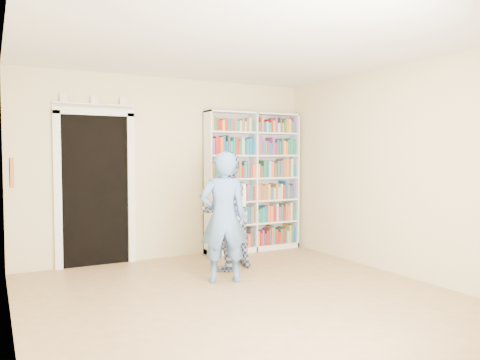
{
  "coord_description": "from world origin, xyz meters",
  "views": [
    {
      "loc": [
        -2.38,
        -4.21,
        1.54
      ],
      "look_at": [
        0.35,
        0.9,
        1.24
      ],
      "focal_mm": 35.0,
      "sensor_mm": 36.0,
      "label": 1
    }
  ],
  "objects": [
    {
      "name": "floor",
      "position": [
        0.0,
        0.0,
        0.0
      ],
      "size": [
        5.0,
        5.0,
        0.0
      ],
      "primitive_type": "plane",
      "color": "#967348",
      "rests_on": "ground"
    },
    {
      "name": "ceiling",
      "position": [
        0.0,
        0.0,
        2.7
      ],
      "size": [
        5.0,
        5.0,
        0.0
      ],
      "primitive_type": "plane",
      "rotation": [
        3.14,
        0.0,
        0.0
      ],
      "color": "white",
      "rests_on": "wall_back"
    },
    {
      "name": "wall_back",
      "position": [
        0.0,
        2.5,
        1.35
      ],
      "size": [
        4.5,
        0.0,
        4.5
      ],
      "primitive_type": "plane",
      "rotation": [
        1.57,
        0.0,
        0.0
      ],
      "color": "beige",
      "rests_on": "floor"
    },
    {
      "name": "wall_left",
      "position": [
        -2.25,
        0.0,
        1.35
      ],
      "size": [
        0.0,
        5.0,
        5.0
      ],
      "primitive_type": "plane",
      "rotation": [
        1.57,
        0.0,
        1.57
      ],
      "color": "beige",
      "rests_on": "floor"
    },
    {
      "name": "wall_right",
      "position": [
        2.25,
        0.0,
        1.35
      ],
      "size": [
        0.0,
        5.0,
        5.0
      ],
      "primitive_type": "plane",
      "rotation": [
        1.57,
        0.0,
        -1.57
      ],
      "color": "beige",
      "rests_on": "floor"
    },
    {
      "name": "bookshelf",
      "position": [
        1.35,
        2.34,
        1.13
      ],
      "size": [
        1.62,
        0.3,
        2.23
      ],
      "rotation": [
        0.0,
        0.0,
        0.14
      ],
      "color": "white",
      "rests_on": "floor"
    },
    {
      "name": "doorway",
      "position": [
        -1.1,
        2.48,
        1.18
      ],
      "size": [
        1.1,
        0.08,
        2.43
      ],
      "color": "black",
      "rests_on": "floor"
    },
    {
      "name": "wall_art",
      "position": [
        -2.23,
        0.2,
        1.4
      ],
      "size": [
        0.03,
        0.25,
        0.25
      ],
      "primitive_type": "cube",
      "color": "maroon",
      "rests_on": "wall_left"
    },
    {
      "name": "man_blue",
      "position": [
        0.1,
        0.86,
        0.79
      ],
      "size": [
        0.66,
        0.53,
        1.59
      ],
      "primitive_type": "imported",
      "rotation": [
        0.0,
        0.0,
        2.86
      ],
      "color": "#537FBA",
      "rests_on": "floor"
    },
    {
      "name": "man_plaid",
      "position": [
        0.4,
        1.42,
        0.79
      ],
      "size": [
        0.9,
        0.78,
        1.58
      ],
      "primitive_type": "imported",
      "rotation": [
        0.0,
        0.0,
        3.41
      ],
      "color": "navy",
      "rests_on": "floor"
    },
    {
      "name": "paper_sheet",
      "position": [
        0.52,
        1.25,
        1.01
      ],
      "size": [
        0.21,
        0.03,
        0.3
      ],
      "primitive_type": "cube",
      "rotation": [
        0.0,
        0.0,
        0.12
      ],
      "color": "white",
      "rests_on": "man_plaid"
    }
  ]
}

